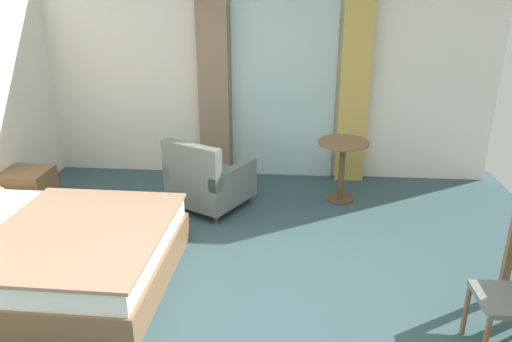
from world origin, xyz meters
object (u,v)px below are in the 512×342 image
Objects in this scene: bed at (34,251)px; round_cafe_table at (342,158)px; armchair_by_window at (208,181)px; nightstand at (28,190)px.

round_cafe_table is (2.77, 1.91, 0.26)m from bed.
bed is 1.99m from armchair_by_window.
armchair_by_window is 1.58m from round_cafe_table.
armchair_by_window is at bearing 51.28° from bed.
bed is 1.55m from nightstand.
round_cafe_table is (3.55, 0.57, 0.29)m from nightstand.
nightstand is at bearing -170.82° from round_cafe_table.
bed is 3.06× the size of round_cafe_table.
nightstand is (-0.78, 1.34, -0.03)m from bed.
bed is 3.37m from round_cafe_table.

